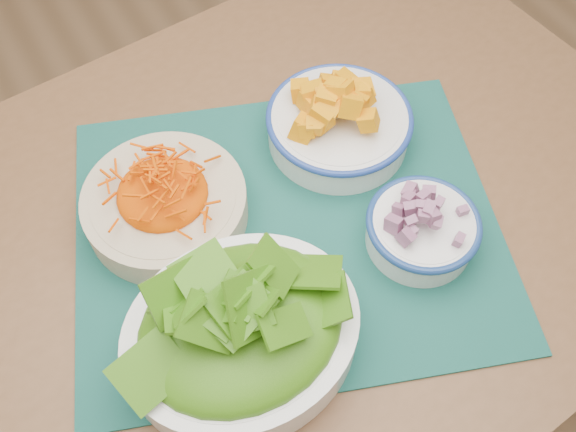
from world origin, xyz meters
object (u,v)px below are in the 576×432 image
object	(u,v)px
carrot_bowl	(164,199)
table	(255,261)
squash_bowl	(340,118)
onion_bowl	(423,226)
lettuce_bowl	(241,327)
placemat	(288,228)

from	to	relation	value
carrot_bowl	table	bearing A→B (deg)	-40.17
squash_bowl	onion_bowl	bearing A→B (deg)	-90.48
lettuce_bowl	placemat	bearing A→B (deg)	45.75
table	lettuce_bowl	distance (m)	0.23
carrot_bowl	onion_bowl	xyz separation A→B (m)	(0.28, -0.21, -0.00)
table	squash_bowl	bearing A→B (deg)	17.00
lettuce_bowl	onion_bowl	size ratio (longest dim) A/B	1.61
placemat	onion_bowl	bearing A→B (deg)	-16.57
table	onion_bowl	xyz separation A→B (m)	(0.19, -0.13, 0.13)
placemat	onion_bowl	world-z (taller)	onion_bowl
placemat	carrot_bowl	distance (m)	0.17
carrot_bowl	onion_bowl	distance (m)	0.35
placemat	onion_bowl	distance (m)	0.18
placemat	carrot_bowl	world-z (taller)	carrot_bowl
table	placemat	world-z (taller)	placemat
table	placemat	distance (m)	0.11
carrot_bowl	lettuce_bowl	size ratio (longest dim) A/B	0.97
onion_bowl	lettuce_bowl	bearing A→B (deg)	-177.26
lettuce_bowl	onion_bowl	world-z (taller)	lettuce_bowl
carrot_bowl	onion_bowl	size ratio (longest dim) A/B	1.57
table	carrot_bowl	distance (m)	0.18
table	squash_bowl	distance (m)	0.25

